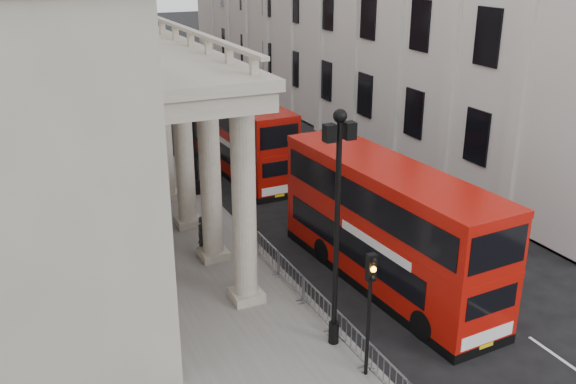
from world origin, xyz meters
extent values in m
cube|color=slate|center=(-3.00, 30.00, 0.06)|extent=(6.00, 140.00, 0.12)
cube|color=slate|center=(13.50, 30.00, 0.06)|extent=(3.00, 140.00, 0.12)
cube|color=slate|center=(-0.05, 30.00, 0.07)|extent=(0.20, 140.00, 0.14)
cube|color=#60605E|center=(6.00, 92.00, 4.00)|extent=(8.00, 8.00, 8.00)
cylinder|color=black|center=(-0.60, 4.00, 0.52)|extent=(0.36, 0.36, 0.80)
cylinder|color=black|center=(-0.60, 4.00, 4.12)|extent=(0.18, 0.18, 8.00)
sphere|color=black|center=(-0.60, 4.00, 8.22)|extent=(0.44, 0.44, 0.44)
cube|color=black|center=(-0.25, 4.00, 7.72)|extent=(0.35, 0.35, 0.55)
cube|color=black|center=(-0.95, 4.00, 7.72)|extent=(0.35, 0.35, 0.55)
cylinder|color=black|center=(-0.60, 20.00, 0.52)|extent=(0.36, 0.36, 0.80)
cylinder|color=black|center=(-0.60, 20.00, 4.12)|extent=(0.18, 0.18, 8.00)
sphere|color=black|center=(-0.60, 20.00, 8.22)|extent=(0.44, 0.44, 0.44)
cube|color=black|center=(-0.25, 20.00, 7.72)|extent=(0.35, 0.35, 0.55)
cube|color=black|center=(-0.95, 20.00, 7.72)|extent=(0.35, 0.35, 0.55)
cylinder|color=black|center=(-0.60, 36.00, 0.52)|extent=(0.36, 0.36, 0.80)
cylinder|color=black|center=(-0.60, 36.00, 4.12)|extent=(0.18, 0.18, 8.00)
sphere|color=black|center=(-0.60, 36.00, 8.22)|extent=(0.44, 0.44, 0.44)
cube|color=black|center=(-0.25, 36.00, 7.72)|extent=(0.35, 0.35, 0.55)
cube|color=black|center=(-0.95, 36.00, 7.72)|extent=(0.35, 0.35, 0.55)
cylinder|color=black|center=(-0.50, 2.00, 1.82)|extent=(0.12, 0.12, 3.40)
cube|color=black|center=(-0.50, 2.00, 3.97)|extent=(0.28, 0.22, 0.90)
sphere|color=black|center=(-0.50, 1.87, 4.27)|extent=(0.18, 0.18, 0.18)
sphere|color=orange|center=(-0.50, 1.87, 3.97)|extent=(0.18, 0.18, 0.18)
sphere|color=black|center=(-0.50, 1.87, 3.67)|extent=(0.18, 0.18, 0.18)
cube|color=gray|center=(-0.35, 1.05, 0.67)|extent=(0.50, 2.30, 1.10)
cube|color=gray|center=(-0.35, 3.40, 0.67)|extent=(0.50, 2.30, 1.10)
cube|color=gray|center=(-0.35, 5.75, 0.67)|extent=(0.50, 2.30, 1.10)
cube|color=gray|center=(-0.35, 8.10, 0.67)|extent=(0.50, 2.30, 1.10)
cube|color=gray|center=(-0.35, 10.45, 0.67)|extent=(0.50, 2.30, 1.10)
cube|color=#AD0F08|center=(3.49, 7.17, 1.50)|extent=(3.51, 11.80, 2.22)
cube|color=#AD0F08|center=(3.49, 7.17, 3.80)|extent=(3.51, 11.80, 1.94)
cube|color=#AD0F08|center=(3.49, 7.17, 4.91)|extent=(3.56, 11.85, 0.28)
cube|color=black|center=(3.49, 7.17, 0.19)|extent=(3.53, 11.81, 0.39)
cube|color=black|center=(3.49, 7.17, 1.78)|extent=(3.44, 9.59, 1.11)
cube|color=black|center=(3.49, 7.17, 3.91)|extent=(3.54, 11.14, 1.22)
cube|color=white|center=(3.86, 1.37, 0.72)|extent=(2.33, 0.22, 0.50)
cube|color=yellow|center=(3.86, 1.35, 0.36)|extent=(0.61, 0.08, 0.14)
cylinder|color=black|center=(2.50, 3.05, 0.55)|extent=(0.43, 1.13, 1.11)
cylinder|color=black|center=(5.00, 3.21, 0.55)|extent=(0.43, 1.13, 1.11)
cylinder|color=black|center=(2.06, 9.80, 0.55)|extent=(0.43, 1.13, 1.11)
cylinder|color=black|center=(4.57, 9.96, 0.55)|extent=(0.43, 1.13, 1.11)
cube|color=#9C0E07|center=(3.04, 22.68, 1.39)|extent=(3.00, 10.87, 2.05)
cube|color=#9C0E07|center=(3.04, 22.68, 3.51)|extent=(3.00, 10.87, 1.80)
cube|color=#9C0E07|center=(3.04, 22.68, 4.54)|extent=(3.04, 10.91, 0.26)
cube|color=black|center=(3.04, 22.68, 0.18)|extent=(3.02, 10.87, 0.36)
cube|color=black|center=(3.04, 22.68, 1.64)|extent=(2.98, 8.82, 1.03)
cube|color=black|center=(3.04, 22.68, 3.62)|extent=(3.04, 10.26, 1.13)
cube|color=white|center=(3.26, 17.31, 0.67)|extent=(2.16, 0.15, 0.46)
cube|color=yellow|center=(3.26, 17.30, 0.33)|extent=(0.57, 0.06, 0.13)
cylinder|color=black|center=(2.04, 18.89, 0.51)|extent=(0.37, 1.04, 1.03)
cylinder|color=black|center=(4.35, 18.98, 0.51)|extent=(0.37, 1.04, 1.03)
cylinder|color=black|center=(1.78, 25.14, 0.51)|extent=(0.37, 1.04, 1.03)
cylinder|color=black|center=(4.10, 25.24, 0.51)|extent=(0.37, 1.04, 1.03)
imported|color=black|center=(-2.54, 12.67, 0.99)|extent=(0.74, 0.61, 1.74)
imported|color=black|center=(-4.33, 17.47, 0.97)|extent=(0.85, 0.68, 1.69)
imported|color=black|center=(-2.65, 22.24, 1.03)|extent=(1.02, 0.80, 1.83)
camera|label=1|loc=(-10.00, -12.66, 12.98)|focal=40.00mm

